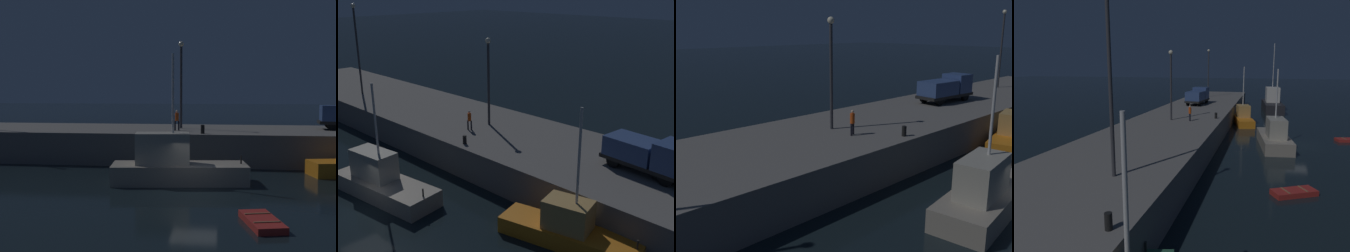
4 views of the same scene
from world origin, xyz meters
The scene contains 7 objects.
ground_plane centered at (0.00, 0.00, 0.00)m, with size 320.00×320.00×0.00m, color black.
pier_quay centered at (0.00, 12.11, 1.18)m, with size 68.67×9.49×2.36m.
fishing_boat_blue centered at (-1.29, 2.11, 1.00)m, with size 8.16×3.60×7.57m.
dinghy_orange_near centered at (3.15, -5.66, 0.14)m, with size 1.83×2.98×0.33m.
lamp_post_east centered at (-1.94, 12.48, 6.53)m, with size 0.44×0.44×7.03m.
dockworker centered at (-2.06, 10.47, 3.25)m, with size 0.39×0.37×1.57m.
bollard_west centered at (0.05, 8.14, 2.67)m, with size 0.28×0.28×0.63m, color black.
Camera 1 is at (1.63, -23.66, 5.43)m, focal length 47.71 mm.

